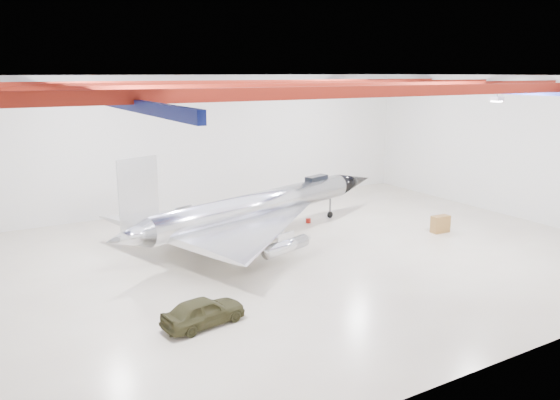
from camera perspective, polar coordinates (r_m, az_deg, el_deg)
floor at (r=34.35m, az=1.68°, el=-5.84°), size 40.00×40.00×0.00m
wall_back at (r=46.24m, az=-8.18°, el=5.99°), size 40.00×0.00×40.00m
wall_right at (r=46.63m, az=23.19°, el=5.12°), size 0.00×30.00×30.00m
ceiling at (r=32.47m, az=1.82°, el=12.84°), size 40.00×40.00×0.00m
ceiling_structure at (r=32.48m, az=1.81°, el=11.64°), size 39.50×29.50×1.08m
jet_aircraft at (r=36.90m, az=-2.28°, el=-0.91°), size 24.11×17.62×6.74m
jeep at (r=25.41m, az=-8.01°, el=-11.44°), size 4.11×2.19×1.33m
desk at (r=40.71m, az=16.41°, el=-2.43°), size 1.37×0.73×1.23m
crate_ply at (r=35.64m, az=-6.06°, el=-4.86°), size 0.60×0.49×0.40m
toolbox_red at (r=40.23m, az=-9.73°, el=-2.96°), size 0.46×0.41×0.27m
engine_drum at (r=37.93m, az=-2.51°, el=-3.61°), size 0.69×0.69×0.48m
tool_chest at (r=41.66m, az=2.97°, el=-2.16°), size 0.45×0.45×0.35m
oil_barrel at (r=38.21m, az=-5.94°, el=-3.65°), size 0.62×0.57×0.35m
spares_box at (r=42.10m, az=-2.17°, el=-1.98°), size 0.52×0.52×0.37m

